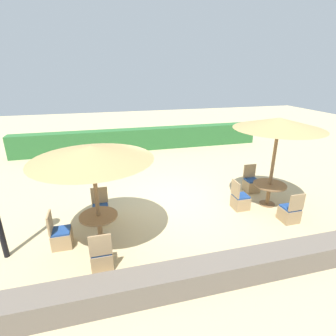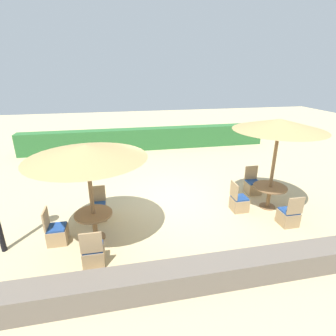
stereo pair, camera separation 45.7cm
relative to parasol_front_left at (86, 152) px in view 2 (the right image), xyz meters
name	(u,v)px [view 2 (the right image)]	position (x,y,z in m)	size (l,w,h in m)	color
ground_plane	(172,200)	(2.35, 1.67, -2.30)	(40.00, 40.00, 0.00)	#C6B284
hedge_row	(148,139)	(2.35, 7.77, -1.74)	(13.00, 0.70, 1.13)	#2D6B33
stone_border	(211,273)	(2.35, -2.05, -2.04)	(10.00, 0.56, 0.52)	#6B6056
parasol_front_left	(86,152)	(0.00, 0.00, 0.00)	(2.78, 2.78, 2.47)	olive
round_table_front_left	(94,219)	(0.00, 0.00, -1.77)	(0.93, 0.93, 0.72)	olive
patio_chair_front_left_north	(98,210)	(0.04, 0.98, -2.04)	(0.46, 0.46, 0.93)	tan
patio_chair_front_left_west	(57,233)	(-0.92, 0.00, -2.04)	(0.46, 0.46, 0.93)	tan
patio_chair_front_left_south	(94,254)	(0.02, -0.99, -2.04)	(0.46, 0.46, 0.93)	tan
parasol_front_right	(279,125)	(5.20, 0.59, 0.29)	(2.58, 2.58, 2.77)	olive
round_table_front_right	(269,191)	(5.20, 0.59, -1.76)	(1.00, 1.00, 0.70)	olive
patio_chair_front_right_west	(239,202)	(4.20, 0.58, -2.04)	(0.46, 0.46, 0.93)	tan
patio_chair_front_right_south	(289,216)	(5.19, -0.44, -2.04)	(0.46, 0.46, 0.93)	tan
patio_chair_front_right_north	(253,186)	(5.21, 1.60, -2.04)	(0.46, 0.46, 0.93)	tan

